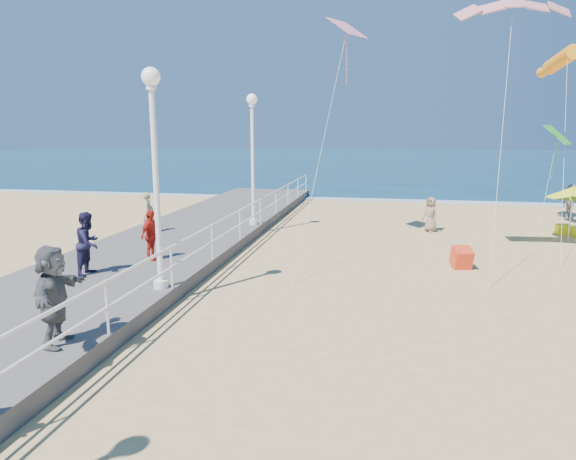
% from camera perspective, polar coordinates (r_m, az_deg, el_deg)
% --- Properties ---
extents(ground, '(160.00, 160.00, 0.00)m').
position_cam_1_polar(ground, '(12.26, 9.85, -9.57)').
color(ground, '#D9B471').
rests_on(ground, ground).
extents(ocean, '(160.00, 90.00, 0.05)m').
position_cam_1_polar(ocean, '(76.61, 11.07, 7.64)').
color(ocean, '#0D354F').
rests_on(ocean, ground).
extents(surf_line, '(160.00, 1.20, 0.04)m').
position_cam_1_polar(surf_line, '(32.27, 10.76, 3.27)').
color(surf_line, white).
rests_on(surf_line, ground).
extents(boardwalk, '(5.00, 44.00, 0.40)m').
position_cam_1_polar(boardwalk, '(14.39, -21.70, -6.24)').
color(boardwalk, '#625E59').
rests_on(boardwalk, ground).
extents(railing, '(0.05, 42.00, 0.55)m').
position_cam_1_polar(railing, '(12.97, -12.88, -2.76)').
color(railing, white).
rests_on(railing, boardwalk).
extents(lamp_post_mid, '(0.44, 0.44, 5.32)m').
position_cam_1_polar(lamp_post_mid, '(12.75, -14.59, 7.90)').
color(lamp_post_mid, white).
rests_on(lamp_post_mid, boardwalk).
extents(lamp_post_far, '(0.44, 0.44, 5.32)m').
position_cam_1_polar(lamp_post_far, '(21.23, -3.97, 9.33)').
color(lamp_post_far, white).
rests_on(lamp_post_far, boardwalk).
extents(spectator_3, '(0.49, 0.94, 1.54)m').
position_cam_1_polar(spectator_3, '(16.03, -15.01, -0.54)').
color(spectator_3, red).
rests_on(spectator_3, boardwalk).
extents(spectator_5, '(0.91, 1.82, 1.88)m').
position_cam_1_polar(spectator_5, '(10.28, -24.60, -6.63)').
color(spectator_5, '#515255').
rests_on(spectator_5, boardwalk).
extents(spectator_6, '(0.49, 0.64, 1.56)m').
position_cam_1_polar(spectator_6, '(20.39, -15.24, 1.89)').
color(spectator_6, '#9A8B6A').
rests_on(spectator_6, boardwalk).
extents(spectator_7, '(0.67, 0.85, 1.72)m').
position_cam_1_polar(spectator_7, '(14.96, -21.29, -1.37)').
color(spectator_7, '#1C1937').
rests_on(spectator_7, boardwalk).
extents(beach_walker_a, '(1.26, 1.07, 1.69)m').
position_cam_1_polar(beach_walker_a, '(28.77, 28.93, 2.79)').
color(beach_walker_a, '#58575C').
rests_on(beach_walker_a, ground).
extents(beach_walker_c, '(0.85, 0.85, 1.49)m').
position_cam_1_polar(beach_walker_c, '(22.75, 15.58, 1.68)').
color(beach_walker_c, '#88725E').
rests_on(beach_walker_c, ground).
extents(box_kite, '(0.70, 0.82, 0.74)m').
position_cam_1_polar(box_kite, '(16.96, 18.71, -3.14)').
color(box_kite, red).
rests_on(box_kite, ground).
extents(beach_umbrella, '(1.90, 1.90, 2.14)m').
position_cam_1_polar(beach_umbrella, '(22.80, 29.11, 3.67)').
color(beach_umbrella, white).
rests_on(beach_umbrella, ground).
extents(beach_chair_right, '(0.55, 0.55, 0.40)m').
position_cam_1_polar(beach_chair_right, '(24.41, 28.22, 0.08)').
color(beach_chair_right, '#FCFF1A').
rests_on(beach_chair_right, ground).
extents(kite_parafoil, '(3.24, 0.94, 0.65)m').
position_cam_1_polar(kite_parafoil, '(17.51, 23.75, 22.05)').
color(kite_parafoil, red).
extents(kite_windsock, '(1.07, 3.05, 1.16)m').
position_cam_1_polar(kite_windsock, '(22.94, 28.07, 16.34)').
color(kite_windsock, orange).
extents(kite_diamond_green, '(1.55, 1.66, 0.89)m').
position_cam_1_polar(kite_diamond_green, '(27.26, 27.78, 9.34)').
color(kite_diamond_green, green).
extents(kite_diamond_redwhite, '(1.51, 1.58, 0.70)m').
position_cam_1_polar(kite_diamond_redwhite, '(19.73, 6.61, 21.40)').
color(kite_diamond_redwhite, '#D21842').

